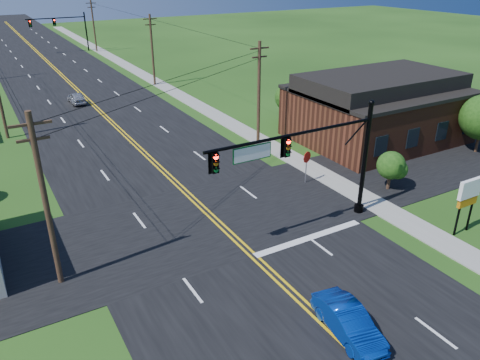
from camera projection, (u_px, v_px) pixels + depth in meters
ground at (335, 338)px, 20.26m from camera, size 260.00×260.00×0.00m
road_main at (77, 91)px, 59.55m from camera, size 16.00×220.00×0.04m
road_cross at (210, 219)px, 29.68m from camera, size 70.00×10.00×0.04m
sidewalk at (184, 97)px, 56.43m from camera, size 2.00×160.00×0.08m
signal_mast_main at (308, 157)px, 26.51m from camera, size 11.30×0.60×7.48m
signal_mast_far at (61, 27)px, 83.23m from camera, size 10.98×0.60×7.48m
brick_building at (377, 113)px, 42.47m from camera, size 14.20×11.20×4.70m
utility_pole_left_a at (45, 200)px, 21.83m from camera, size 1.80×0.28×9.00m
utility_pole_right_a at (259, 92)px, 40.00m from camera, size 1.80×0.28×9.00m
utility_pole_right_b at (152, 49)px, 60.44m from camera, size 1.80×0.28×9.00m
utility_pole_right_c at (94, 25)px, 84.01m from camera, size 1.80×0.28×9.00m
tree_right_back at (290, 97)px, 46.85m from camera, size 3.00×3.00×4.10m
shrub_corner at (391, 165)px, 32.83m from camera, size 2.00×2.00×2.86m
blue_car at (348, 322)px, 20.17m from camera, size 1.93×4.20×1.33m
distant_car at (77, 98)px, 53.80m from camera, size 1.64×3.86×1.30m
stop_sign at (307, 160)px, 33.80m from camera, size 0.86×0.32×2.50m
pylon_sign at (469, 194)px, 27.12m from camera, size 1.71×0.24×3.51m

